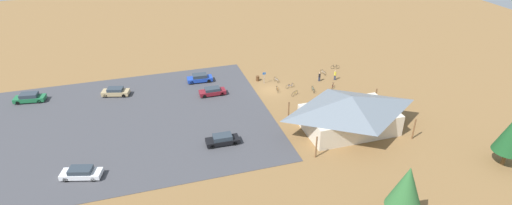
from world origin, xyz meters
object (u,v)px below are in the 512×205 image
(bicycle_orange_edge_north, at_px, (277,89))
(car_black_second_row, at_px, (222,140))
(bicycle_black_near_porch, at_px, (335,67))
(bicycle_yellow_yard_front, at_px, (295,93))
(car_green_end_stall, at_px, (30,98))
(bicycle_white_front_row, at_px, (276,80))
(bicycle_blue_near_sign, at_px, (290,86))
(car_blue_inner_stall, at_px, (200,78))
(car_maroon_mid_lot, at_px, (212,91))
(bicycle_silver_yard_left, at_px, (323,72))
(bicycle_red_mid_cluster, at_px, (333,86))
(bicycle_teal_edge_south, at_px, (313,90))
(visitor_by_pavilion, at_px, (319,77))
(car_tan_by_curb, at_px, (116,92))
(car_white_front_row, at_px, (81,173))
(lot_sign, at_px, (264,76))
(pine_far_west, at_px, (407,187))
(bike_pavilion, at_px, (350,111))
(visitor_crossing_yard, at_px, (335,75))

(bicycle_orange_edge_north, bearing_deg, car_black_second_row, 45.56)
(bicycle_orange_edge_north, bearing_deg, bicycle_black_near_porch, -157.48)
(bicycle_yellow_yard_front, relative_size, car_green_end_stall, 0.29)
(bicycle_white_front_row, bearing_deg, bicycle_blue_near_sign, 116.25)
(car_blue_inner_stall, bearing_deg, car_maroon_mid_lot, 100.41)
(bicycle_silver_yard_left, bearing_deg, bicycle_blue_near_sign, 23.40)
(bicycle_black_near_porch, xyz_separation_m, bicycle_orange_edge_north, (13.71, 5.69, 0.03))
(bicycle_red_mid_cluster, height_order, bicycle_orange_edge_north, bicycle_orange_edge_north)
(bicycle_teal_edge_south, distance_m, visitor_by_pavilion, 4.54)
(visitor_by_pavilion, bearing_deg, car_tan_by_curb, -7.97)
(car_tan_by_curb, bearing_deg, bicycle_silver_yard_left, 176.20)
(bicycle_black_near_porch, bearing_deg, car_green_end_stall, -2.83)
(bicycle_black_near_porch, relative_size, car_black_second_row, 0.37)
(bicycle_silver_yard_left, height_order, car_green_end_stall, car_green_end_stall)
(bicycle_yellow_yard_front, height_order, car_white_front_row, car_white_front_row)
(car_maroon_mid_lot, bearing_deg, car_black_second_row, 83.35)
(lot_sign, height_order, bicycle_teal_edge_south, lot_sign)
(pine_far_west, xyz_separation_m, bicycle_yellow_yard_front, (-0.68, -30.24, -4.52))
(car_blue_inner_stall, bearing_deg, lot_sign, 159.64)
(bike_pavilion, bearing_deg, car_maroon_mid_lot, -44.79)
(bike_pavilion, bearing_deg, visitor_crossing_yard, -110.51)
(bike_pavilion, xyz_separation_m, bicycle_orange_edge_north, (5.55, -14.35, -2.54))
(bike_pavilion, height_order, bicycle_silver_yard_left, bike_pavilion)
(bicycle_teal_edge_south, xyz_separation_m, visitor_by_pavilion, (-2.80, -3.55, 0.46))
(car_black_second_row, bearing_deg, car_tan_by_curb, -54.64)
(bicycle_black_near_porch, distance_m, bicycle_yellow_yard_front, 13.95)
(bicycle_black_near_porch, distance_m, bicycle_blue_near_sign, 12.26)
(bicycle_white_front_row, height_order, car_blue_inner_stall, car_blue_inner_stall)
(car_green_end_stall, bearing_deg, bicycle_black_near_porch, 177.17)
(pine_far_west, relative_size, bicycle_teal_edge_south, 4.05)
(bicycle_blue_near_sign, bearing_deg, pine_far_west, 88.32)
(pine_far_west, relative_size, car_green_end_stall, 1.49)
(bicycle_black_near_porch, height_order, visitor_crossing_yard, visitor_crossing_yard)
(bicycle_yellow_yard_front, xyz_separation_m, car_black_second_row, (14.72, 10.44, 0.37))
(car_green_end_stall, bearing_deg, bicycle_yellow_yard_front, 165.71)
(bicycle_orange_edge_north, distance_m, visitor_by_pavilion, 8.66)
(pine_far_west, relative_size, bicycle_black_near_porch, 4.35)
(bicycle_silver_yard_left, xyz_separation_m, bicycle_red_mid_cluster, (0.91, 5.66, -0.00))
(car_black_second_row, bearing_deg, bicycle_red_mid_cluster, -153.25)
(visitor_by_pavilion, bearing_deg, bike_pavilion, 79.51)
(bike_pavilion, relative_size, visitor_by_pavilion, 9.06)
(pine_far_west, bearing_deg, car_white_front_row, -29.31)
(car_maroon_mid_lot, bearing_deg, car_green_end_stall, -12.79)
(bicycle_blue_near_sign, distance_m, car_maroon_mid_lot, 13.38)
(bicycle_yellow_yard_front, bearing_deg, bicycle_white_front_row, -78.82)
(car_blue_inner_stall, bearing_deg, visitor_crossing_yard, 164.77)
(bicycle_red_mid_cluster, bearing_deg, bicycle_silver_yard_left, -99.15)
(bicycle_blue_near_sign, relative_size, bicycle_orange_edge_north, 0.96)
(bicycle_orange_edge_north, bearing_deg, car_blue_inner_stall, -32.60)
(bicycle_yellow_yard_front, relative_size, car_maroon_mid_lot, 0.33)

